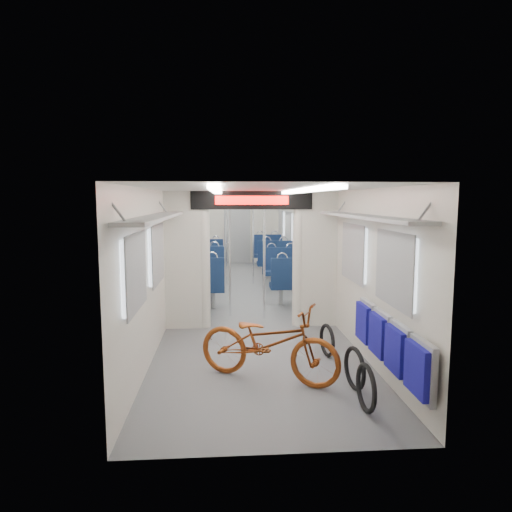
% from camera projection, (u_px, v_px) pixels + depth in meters
% --- Properties ---
extents(carriage, '(12.00, 12.02, 2.31)m').
position_uv_depth(carriage, '(246.00, 232.00, 9.38)').
color(carriage, '#515456').
rests_on(carriage, ground).
extents(bicycle, '(1.86, 1.36, 0.93)m').
position_uv_depth(bicycle, '(268.00, 342.00, 5.44)').
color(bicycle, brown).
rests_on(bicycle, ground).
extents(flip_bench, '(0.12, 2.14, 0.56)m').
position_uv_depth(flip_bench, '(388.00, 342.00, 5.08)').
color(flip_bench, gray).
rests_on(flip_bench, carriage).
extents(bike_hoop_a, '(0.08, 0.51, 0.51)m').
position_uv_depth(bike_hoop_a, '(366.00, 390.00, 4.64)').
color(bike_hoop_a, black).
rests_on(bike_hoop_a, ground).
extents(bike_hoop_b, '(0.13, 0.50, 0.50)m').
position_uv_depth(bike_hoop_b, '(355.00, 370.00, 5.19)').
color(bike_hoop_b, black).
rests_on(bike_hoop_b, ground).
extents(bike_hoop_c, '(0.13, 0.46, 0.46)m').
position_uv_depth(bike_hoop_c, '(327.00, 342.00, 6.30)').
color(bike_hoop_c, black).
rests_on(bike_hoop_c, ground).
extents(seat_bay_near_left, '(0.95, 2.28, 1.16)m').
position_uv_depth(seat_bay_near_left, '(202.00, 273.00, 9.95)').
color(seat_bay_near_left, '#0D1D3C').
rests_on(seat_bay_near_left, ground).
extents(seat_bay_near_right, '(0.92, 2.11, 1.11)m').
position_uv_depth(seat_bay_near_right, '(287.00, 272.00, 10.20)').
color(seat_bay_near_right, '#0D1D3C').
rests_on(seat_bay_near_right, ground).
extents(seat_bay_far_left, '(0.90, 2.04, 1.09)m').
position_uv_depth(seat_bay_far_left, '(207.00, 258.00, 12.79)').
color(seat_bay_far_left, '#0D1D3C').
rests_on(seat_bay_far_left, ground).
extents(seat_bay_far_right, '(0.96, 2.32, 1.17)m').
position_uv_depth(seat_bay_far_right, '(271.00, 253.00, 13.54)').
color(seat_bay_far_right, '#0D1D3C').
rests_on(seat_bay_far_right, ground).
extents(stanchion_near_left, '(0.04, 0.04, 2.30)m').
position_uv_depth(stanchion_near_left, '(230.00, 255.00, 8.39)').
color(stanchion_near_left, silver).
rests_on(stanchion_near_left, ground).
extents(stanchion_near_right, '(0.05, 0.05, 2.30)m').
position_uv_depth(stanchion_near_right, '(264.00, 256.00, 8.20)').
color(stanchion_near_right, silver).
rests_on(stanchion_near_right, ground).
extents(stanchion_far_left, '(0.04, 0.04, 2.30)m').
position_uv_depth(stanchion_far_left, '(226.00, 240.00, 11.59)').
color(stanchion_far_left, silver).
rests_on(stanchion_far_left, ground).
extents(stanchion_far_right, '(0.04, 0.04, 2.30)m').
position_uv_depth(stanchion_far_right, '(253.00, 239.00, 11.66)').
color(stanchion_far_right, silver).
rests_on(stanchion_far_right, ground).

